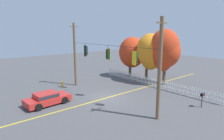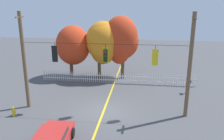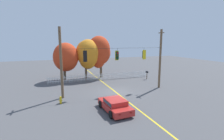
# 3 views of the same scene
# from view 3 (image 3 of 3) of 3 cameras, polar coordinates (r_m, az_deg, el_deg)

# --- Properties ---
(ground) EXTENTS (80.00, 80.00, 0.00)m
(ground) POSITION_cam_3_polar(r_m,az_deg,el_deg) (21.13, 1.22, -7.37)
(ground) COLOR #4C4C4F
(lane_centerline_stripe) EXTENTS (0.16, 36.00, 0.01)m
(lane_centerline_stripe) POSITION_cam_3_polar(r_m,az_deg,el_deg) (21.13, 1.22, -7.36)
(lane_centerline_stripe) COLOR gold
(lane_centerline_stripe) RESTS_ON ground
(signal_support_span) EXTENTS (12.78, 1.10, 7.66)m
(signal_support_span) POSITION_cam_3_polar(r_m,az_deg,el_deg) (20.33, 1.26, 3.19)
(signal_support_span) COLOR brown
(signal_support_span) RESTS_ON ground
(traffic_signal_eastbound_side) EXTENTS (0.43, 0.38, 1.44)m
(traffic_signal_eastbound_side) POSITION_cam_3_polar(r_m,az_deg,el_deg) (19.23, -9.02, 4.60)
(traffic_signal_eastbound_side) COLOR black
(traffic_signal_northbound_secondary) EXTENTS (0.43, 0.38, 1.44)m
(traffic_signal_northbound_secondary) POSITION_cam_3_polar(r_m,az_deg,el_deg) (20.34, 1.75, 4.86)
(traffic_signal_northbound_secondary) COLOR black
(traffic_signal_northbound_primary) EXTENTS (0.43, 0.38, 1.45)m
(traffic_signal_northbound_primary) POSITION_cam_3_polar(r_m,az_deg,el_deg) (21.91, 10.57, 5.06)
(traffic_signal_northbound_primary) COLOR black
(white_picket_fence) EXTENTS (16.55, 0.06, 1.10)m
(white_picket_fence) POSITION_cam_3_polar(r_m,az_deg,el_deg) (27.38, -3.35, -2.20)
(white_picket_fence) COLOR white
(white_picket_fence) RESTS_ON ground
(autumn_maple_near_fence) EXTENTS (3.89, 3.84, 5.93)m
(autumn_maple_near_fence) POSITION_cam_3_polar(r_m,az_deg,el_deg) (27.84, -15.39, 4.17)
(autumn_maple_near_fence) COLOR brown
(autumn_maple_near_fence) RESTS_ON ground
(autumn_maple_mid) EXTENTS (3.89, 3.80, 6.45)m
(autumn_maple_mid) POSITION_cam_3_polar(r_m,az_deg,el_deg) (28.15, -7.96, 5.49)
(autumn_maple_mid) COLOR brown
(autumn_maple_mid) RESTS_ON ground
(autumn_oak_far_east) EXTENTS (4.21, 3.54, 7.02)m
(autumn_oak_far_east) POSITION_cam_3_polar(r_m,az_deg,el_deg) (28.89, -4.52, 5.97)
(autumn_oak_far_east) COLOR brown
(autumn_oak_far_east) RESTS_ON ground
(parked_car) EXTENTS (2.18, 4.13, 1.15)m
(parked_car) POSITION_cam_3_polar(r_m,az_deg,el_deg) (15.52, 0.98, -11.48)
(parked_car) COLOR red
(parked_car) RESTS_ON ground
(fire_hydrant) EXTENTS (0.38, 0.22, 0.78)m
(fire_hydrant) POSITION_cam_3_polar(r_m,az_deg,el_deg) (18.08, -16.75, -9.53)
(fire_hydrant) COLOR gold
(fire_hydrant) RESTS_ON ground
(roadside_mailbox) EXTENTS (0.25, 0.44, 1.36)m
(roadside_mailbox) POSITION_cam_3_polar(r_m,az_deg,el_deg) (28.37, 11.58, -0.83)
(roadside_mailbox) COLOR brown
(roadside_mailbox) RESTS_ON ground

